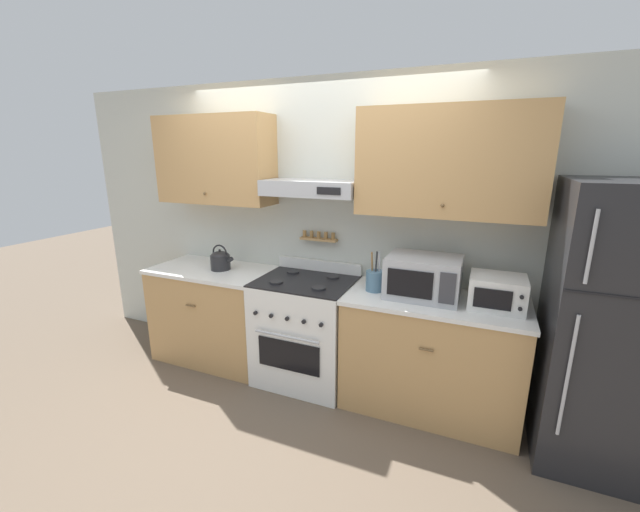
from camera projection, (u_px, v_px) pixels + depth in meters
The scene contains 10 objects.
ground_plane at pixel (290, 397), 3.22m from camera, with size 16.00×16.00×0.00m, color brown.
wall_back at pixel (323, 206), 3.36m from camera, with size 5.20×0.46×2.55m.
counter_left at pixel (216, 313), 3.76m from camera, with size 1.13×0.66×0.90m.
counter_right at pixel (431, 354), 3.00m from camera, with size 1.31×0.66×0.90m.
stove_range at pixel (306, 330), 3.38m from camera, with size 0.79×0.68×1.01m.
refrigerator at pixel (615, 328), 2.41m from camera, with size 0.76×0.79×1.80m.
tea_kettle at pixel (220, 260), 3.59m from camera, with size 0.23×0.18×0.23m.
microwave at pixel (423, 277), 2.90m from camera, with size 0.53×0.40×0.31m.
utensil_crock at pixel (375, 280), 3.04m from camera, with size 0.14×0.14×0.31m.
toaster_oven at pixel (497, 292), 2.70m from camera, with size 0.36×0.33×0.23m.
Camera 1 is at (1.33, -2.49, 1.95)m, focal length 22.00 mm.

